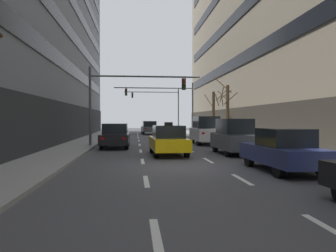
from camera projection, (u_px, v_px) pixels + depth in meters
ground_plane at (182, 167)px, 13.61m from camera, size 120.00×120.00×0.00m
sidewalk_left at (29, 167)px, 12.99m from camera, size 2.77×80.00×0.14m
sidewalk_right at (321, 163)px, 14.22m from camera, size 2.77×80.00×0.14m
lane_stripe_l1_s2 at (156, 237)px, 5.49m from camera, size 0.16×2.00×0.01m
lane_stripe_l1_s3 at (146, 181)px, 10.46m from camera, size 0.16×2.00×0.01m
lane_stripe_l1_s4 at (143, 161)px, 15.44m from camera, size 0.16×2.00×0.01m
lane_stripe_l1_s5 at (141, 151)px, 20.41m from camera, size 0.16×2.00×0.01m
lane_stripe_l1_s6 at (140, 145)px, 25.39m from camera, size 0.16×2.00×0.01m
lane_stripe_l1_s7 at (139, 141)px, 30.36m from camera, size 0.16×2.00×0.01m
lane_stripe_l1_s8 at (138, 138)px, 35.33m from camera, size 0.16×2.00×0.01m
lane_stripe_l1_s9 at (138, 135)px, 40.31m from camera, size 0.16×2.00×0.01m
lane_stripe_l1_s10 at (138, 134)px, 45.28m from camera, size 0.16×2.00×0.01m
lane_stripe_l2_s2 at (333, 231)px, 5.81m from camera, size 0.16×2.00×0.01m
lane_stripe_l2_s3 at (242, 179)px, 10.78m from camera, size 0.16×2.00×0.01m
lane_stripe_l2_s4 at (208, 160)px, 15.76m from camera, size 0.16×2.00×0.01m
lane_stripe_l2_s5 at (191, 150)px, 20.73m from camera, size 0.16×2.00×0.01m
lane_stripe_l2_s6 at (180, 144)px, 25.70m from camera, size 0.16×2.00×0.01m
lane_stripe_l2_s7 at (172, 140)px, 30.68m from camera, size 0.16×2.00×0.01m
lane_stripe_l2_s8 at (167, 137)px, 35.65m from camera, size 0.16×2.00×0.01m
lane_stripe_l2_s9 at (163, 135)px, 40.62m from camera, size 0.16×2.00×0.01m
lane_stripe_l2_s10 at (160, 133)px, 45.60m from camera, size 0.16×2.00×0.01m
car_driving_0 at (149, 128)px, 43.31m from camera, size 2.13×4.72×1.74m
car_driving_1 at (115, 136)px, 22.66m from camera, size 1.92×4.53×1.69m
taxi_driving_2 at (168, 140)px, 18.10m from camera, size 1.97×4.44×1.82m
car_parked_1 at (283, 150)px, 12.45m from camera, size 1.95×4.41×1.64m
car_parked_2 at (234, 137)px, 18.56m from camera, size 1.78×4.18×2.02m
car_parked_3 at (206, 130)px, 25.97m from camera, size 1.94×4.58×2.21m
traffic_signal_0 at (126, 92)px, 23.65m from camera, size 8.07×0.35×5.61m
traffic_signal_1 at (168, 99)px, 39.80m from camera, size 9.63×0.35×6.32m
traffic_signal_2 at (163, 102)px, 52.99m from camera, size 8.86×0.34×6.85m
street_tree_1 at (227, 111)px, 27.50m from camera, size 2.14×2.20×5.42m
street_tree_2 at (214, 113)px, 32.44m from camera, size 2.02×1.95×4.98m
pedestrian_1 at (221, 130)px, 29.37m from camera, size 0.38×0.42×1.58m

